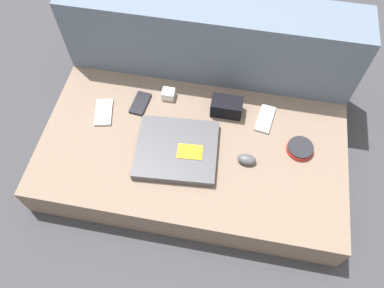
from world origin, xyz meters
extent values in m
plane|color=#38383D|center=(0.00, 0.00, 0.00)|extent=(8.00, 8.00, 0.00)
cube|color=#7A6656|center=(0.00, 0.00, 0.08)|extent=(1.14, 0.60, 0.15)
cube|color=slate|center=(0.00, 0.40, 0.23)|extent=(1.14, 0.20, 0.47)
cube|color=#47474C|center=(-0.05, -0.03, 0.17)|extent=(0.31, 0.28, 0.03)
cube|color=orange|center=(0.00, -0.04, 0.18)|extent=(0.09, 0.07, 0.00)
ellipsoid|color=#4C4C51|center=(0.20, -0.03, 0.17)|extent=(0.07, 0.04, 0.03)
cylinder|color=red|center=(0.39, 0.06, 0.16)|extent=(0.10, 0.10, 0.02)
cylinder|color=#232328|center=(0.39, 0.06, 0.17)|extent=(0.09, 0.09, 0.01)
cube|color=#B7B7BC|center=(0.26, 0.17, 0.16)|extent=(0.07, 0.13, 0.01)
cube|color=black|center=(-0.24, 0.16, 0.16)|extent=(0.07, 0.11, 0.01)
cube|color=#B7B7BC|center=(-0.37, 0.09, 0.16)|extent=(0.09, 0.13, 0.01)
cube|color=black|center=(0.10, 0.18, 0.18)|extent=(0.12, 0.07, 0.07)
cube|color=silver|center=(-0.14, 0.21, 0.17)|extent=(0.05, 0.04, 0.04)
camera|label=1|loc=(0.13, -0.69, 1.35)|focal=35.00mm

